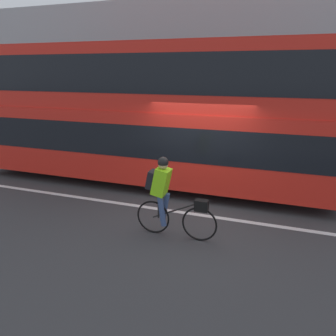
# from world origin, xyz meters

# --- Properties ---
(ground_plane) EXTENTS (80.00, 80.00, 0.00)m
(ground_plane) POSITION_xyz_m (0.00, 0.00, 0.00)
(ground_plane) COLOR #38383A
(road_center_line) EXTENTS (50.00, 0.14, 0.01)m
(road_center_line) POSITION_xyz_m (0.00, -0.11, 0.00)
(road_center_line) COLOR silver
(road_center_line) RESTS_ON ground_plane
(sidewalk_curb) EXTENTS (60.00, 2.27, 0.13)m
(sidewalk_curb) POSITION_xyz_m (0.00, 5.84, 0.06)
(sidewalk_curb) COLOR gray
(sidewalk_curb) RESTS_ON ground_plane
(building_facade) EXTENTS (60.00, 0.30, 6.13)m
(building_facade) POSITION_xyz_m (0.00, 7.13, 3.06)
(building_facade) COLOR #9E9EA3
(building_facade) RESTS_ON ground_plane
(bus) EXTENTS (10.34, 2.54, 3.93)m
(bus) POSITION_xyz_m (-1.86, 1.78, 2.17)
(bus) COLOR black
(bus) RESTS_ON ground_plane
(cyclist_on_bike) EXTENTS (1.69, 0.32, 1.65)m
(cyclist_on_bike) POSITION_xyz_m (-0.19, -1.26, 0.89)
(cyclist_on_bike) COLOR black
(cyclist_on_bike) RESTS_ON ground_plane
(trash_bin) EXTENTS (0.60, 0.60, 0.97)m
(trash_bin) POSITION_xyz_m (-6.27, 5.73, 0.61)
(trash_bin) COLOR #262628
(trash_bin) RESTS_ON sidewalk_curb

